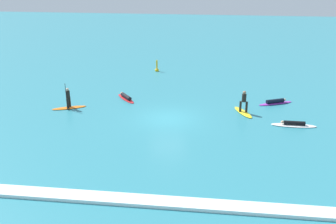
{
  "coord_description": "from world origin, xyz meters",
  "views": [
    {
      "loc": [
        3.33,
        -26.73,
        10.76
      ],
      "look_at": [
        0.0,
        0.0,
        0.5
      ],
      "focal_mm": 42.6,
      "sensor_mm": 36.0,
      "label": 1
    }
  ],
  "objects_px": {
    "surfer_on_purple_board": "(275,102)",
    "surfer_on_orange_board": "(69,103)",
    "surfer_on_red_board": "(126,97)",
    "marker_buoy": "(157,69)",
    "surfer_on_white_board": "(294,124)",
    "surfer_on_yellow_board": "(243,107)"
  },
  "relations": [
    {
      "from": "surfer_on_orange_board",
      "to": "surfer_on_white_board",
      "type": "distance_m",
      "value": 16.83
    },
    {
      "from": "surfer_on_orange_board",
      "to": "surfer_on_purple_board",
      "type": "bearing_deg",
      "value": 165.64
    },
    {
      "from": "surfer_on_purple_board",
      "to": "marker_buoy",
      "type": "xyz_separation_m",
      "value": [
        -10.95,
        8.8,
        0.1
      ]
    },
    {
      "from": "surfer_on_white_board",
      "to": "surfer_on_yellow_board",
      "type": "bearing_deg",
      "value": -31.15
    },
    {
      "from": "surfer_on_yellow_board",
      "to": "surfer_on_orange_board",
      "type": "bearing_deg",
      "value": 68.23
    },
    {
      "from": "surfer_on_orange_board",
      "to": "marker_buoy",
      "type": "bearing_deg",
      "value": -138.49
    },
    {
      "from": "marker_buoy",
      "to": "surfer_on_white_board",
      "type": "bearing_deg",
      "value": -48.85
    },
    {
      "from": "surfer_on_red_board",
      "to": "marker_buoy",
      "type": "height_order",
      "value": "marker_buoy"
    },
    {
      "from": "surfer_on_yellow_board",
      "to": "surfer_on_orange_board",
      "type": "distance_m",
      "value": 13.42
    },
    {
      "from": "surfer_on_yellow_board",
      "to": "surfer_on_orange_board",
      "type": "height_order",
      "value": "surfer_on_orange_board"
    },
    {
      "from": "surfer_on_purple_board",
      "to": "surfer_on_red_board",
      "type": "relative_size",
      "value": 1.15
    },
    {
      "from": "surfer_on_yellow_board",
      "to": "surfer_on_white_board",
      "type": "xyz_separation_m",
      "value": [
        3.35,
        -2.12,
        -0.34
      ]
    },
    {
      "from": "surfer_on_yellow_board",
      "to": "surfer_on_purple_board",
      "type": "bearing_deg",
      "value": -72.83
    },
    {
      "from": "surfer_on_purple_board",
      "to": "surfer_on_red_board",
      "type": "bearing_deg",
      "value": 156.82
    },
    {
      "from": "surfer_on_red_board",
      "to": "surfer_on_purple_board",
      "type": "bearing_deg",
      "value": -125.86
    },
    {
      "from": "surfer_on_purple_board",
      "to": "surfer_on_orange_board",
      "type": "distance_m",
      "value": 16.37
    },
    {
      "from": "surfer_on_red_board",
      "to": "surfer_on_white_board",
      "type": "relative_size",
      "value": 0.82
    },
    {
      "from": "surfer_on_yellow_board",
      "to": "surfer_on_white_board",
      "type": "relative_size",
      "value": 0.83
    },
    {
      "from": "surfer_on_white_board",
      "to": "marker_buoy",
      "type": "relative_size",
      "value": 2.46
    },
    {
      "from": "surfer_on_white_board",
      "to": "marker_buoy",
      "type": "height_order",
      "value": "marker_buoy"
    },
    {
      "from": "surfer_on_purple_board",
      "to": "surfer_on_orange_board",
      "type": "xyz_separation_m",
      "value": [
        -16.08,
        -3.03,
        0.31
      ]
    },
    {
      "from": "surfer_on_yellow_board",
      "to": "marker_buoy",
      "type": "distance_m",
      "value": 13.91
    }
  ]
}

